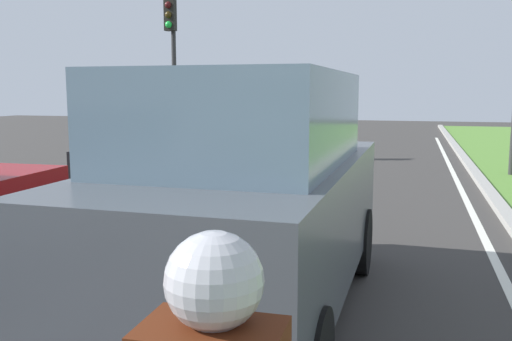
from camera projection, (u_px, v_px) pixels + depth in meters
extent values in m
plane|color=#383533|center=(273.00, 201.00, 10.71)|extent=(60.00, 60.00, 0.00)
cube|color=silver|center=(238.00, 199.00, 10.90)|extent=(0.12, 32.00, 0.01)
cube|color=silver|center=(472.00, 212.00, 9.74)|extent=(0.12, 32.00, 0.01)
cube|color=#9E9B93|center=(503.00, 210.00, 9.60)|extent=(0.24, 48.00, 0.12)
cube|color=#474C51|center=(249.00, 219.00, 5.17)|extent=(1.97, 4.53, 1.10)
cube|color=slate|center=(244.00, 118.00, 4.89)|extent=(1.74, 2.73, 0.80)
cylinder|color=black|center=(219.00, 231.00, 6.95)|extent=(0.23, 0.76, 0.76)
cylinder|color=black|center=(360.00, 241.00, 6.45)|extent=(0.23, 0.76, 0.76)
cylinder|color=black|center=(73.00, 331.00, 4.04)|extent=(0.23, 0.76, 0.76)
cylinder|color=black|center=(34.00, 242.00, 6.65)|extent=(0.24, 0.65, 0.64)
cube|color=black|center=(160.00, 163.00, 10.87)|extent=(1.66, 3.71, 0.80)
cube|color=slate|center=(154.00, 126.00, 10.52)|extent=(1.49, 1.91, 0.68)
cylinder|color=black|center=(155.00, 173.00, 12.33)|extent=(0.22, 0.60, 0.60)
cylinder|color=black|center=(219.00, 176.00, 11.91)|extent=(0.22, 0.60, 0.60)
cylinder|color=black|center=(92.00, 193.00, 9.93)|extent=(0.22, 0.60, 0.60)
cylinder|color=black|center=(169.00, 197.00, 9.52)|extent=(0.22, 0.60, 0.60)
sphere|color=#B2B2B7|center=(214.00, 281.00, 1.53)|extent=(0.28, 0.28, 0.28)
cylinder|color=#2D2D2D|center=(174.00, 79.00, 16.94)|extent=(0.14, 0.14, 4.90)
cube|color=black|center=(170.00, 15.00, 16.48)|extent=(0.32, 0.24, 0.90)
sphere|color=#3F0F0F|center=(168.00, 5.00, 16.32)|extent=(0.20, 0.20, 0.20)
sphere|color=#382B0C|center=(168.00, 15.00, 16.36)|extent=(0.20, 0.20, 0.20)
sphere|color=green|center=(169.00, 25.00, 16.40)|extent=(0.20, 0.20, 0.20)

